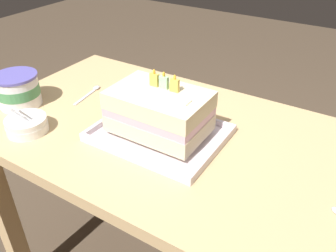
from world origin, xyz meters
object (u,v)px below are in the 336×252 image
Objects in this scene: birthday_cake at (159,111)px; ice_cream_tub at (18,90)px; serving_spoon_near_tray at (92,91)px; foil_tray at (160,134)px; bowl_stack at (27,125)px.

birthday_cake is 0.49m from ice_cream_tub.
serving_spoon_near_tray is (0.14, 0.19, -0.05)m from ice_cream_tub.
foil_tray is 0.49m from ice_cream_tub.
birthday_cake reaches higher than serving_spoon_near_tray.
foil_tray is at bearing -16.54° from serving_spoon_near_tray.
foil_tray is 2.54× the size of ice_cream_tub.
bowl_stack is at bearing -88.05° from serving_spoon_near_tray.
ice_cream_tub is (-0.48, -0.08, -0.03)m from birthday_cake.
ice_cream_tub is at bearing -170.11° from birthday_cake.
bowl_stack is 0.81× the size of serving_spoon_near_tray.
birthday_cake is at bearing 27.84° from bowl_stack.
foil_tray is at bearing -90.00° from birthday_cake.
birthday_cake reaches higher than foil_tray.
bowl_stack reaches higher than serving_spoon_near_tray.
ice_cream_tub reaches higher than bowl_stack.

